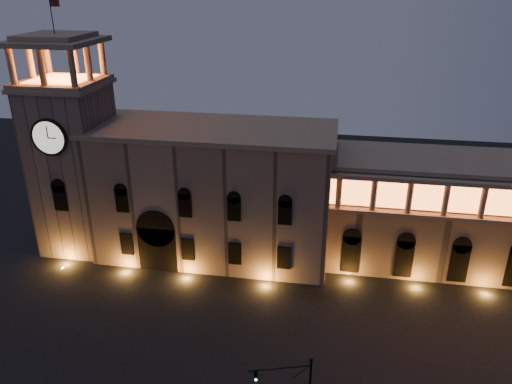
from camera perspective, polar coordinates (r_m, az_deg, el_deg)
ground at (r=51.63m, az=-8.51°, el=-19.08°), size 160.00×160.00×0.00m
government_building at (r=65.14m, az=-4.92°, el=-0.05°), size 30.80×12.80×17.60m
clock_tower at (r=69.74m, az=-20.09°, el=3.47°), size 9.80×9.80×32.40m
colonnade_wing at (r=68.25m, az=24.56°, el=-2.42°), size 40.60×11.50×14.50m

